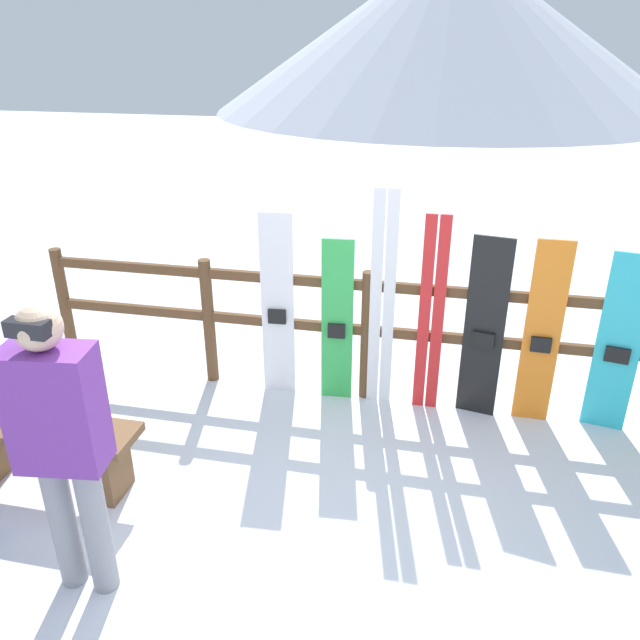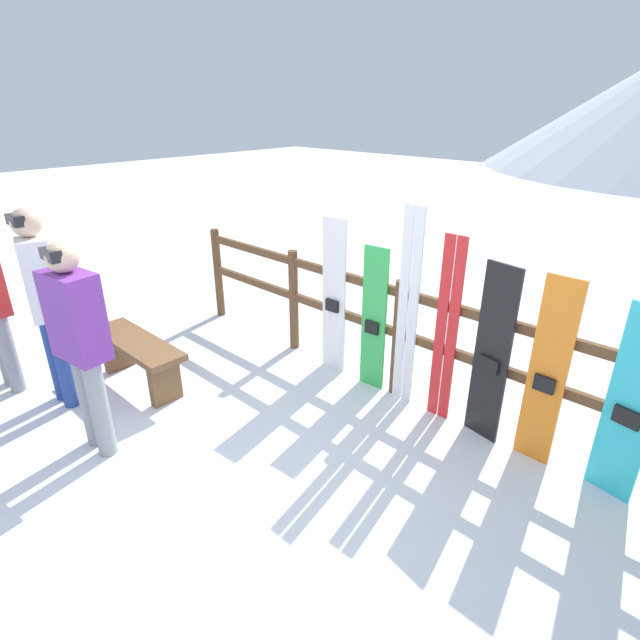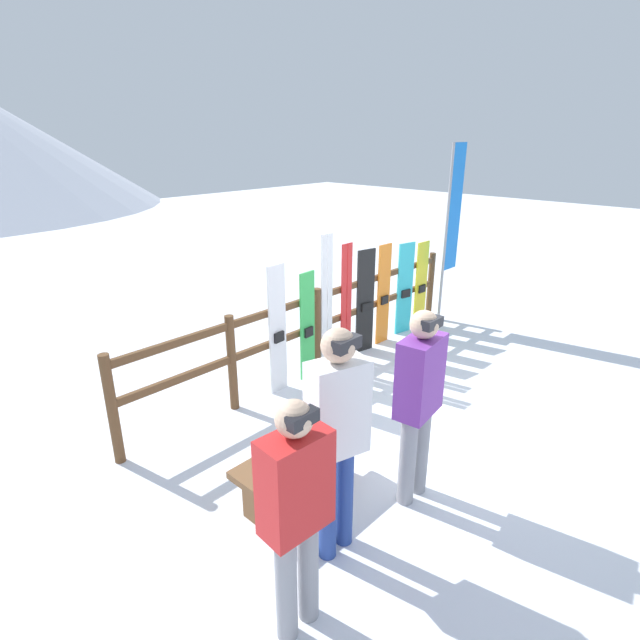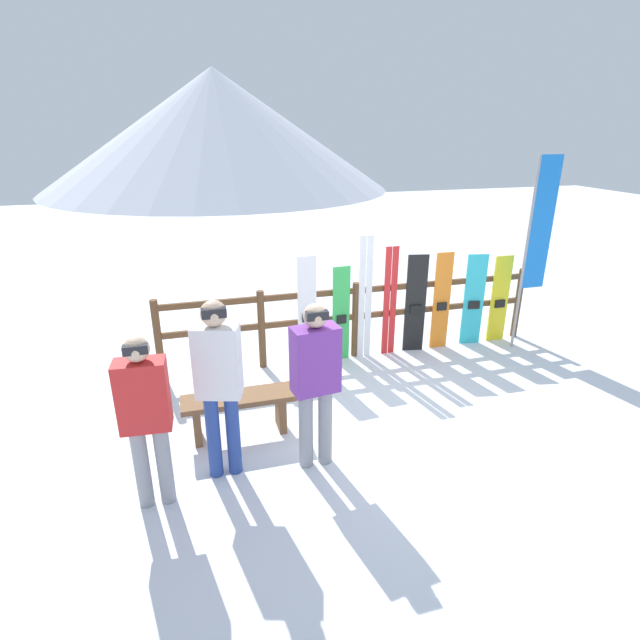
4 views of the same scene
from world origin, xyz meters
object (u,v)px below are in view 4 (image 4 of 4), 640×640
(snowboard_black_stripe, at_px, (415,304))
(snowboard_yellow, at_px, (500,299))
(snowboard_cyan, at_px, (474,300))
(rental_flag, at_px, (536,236))
(ski_pair_red, at_px, (390,302))
(snowboard_white, at_px, (307,312))
(ski_pair_white, at_px, (365,298))
(snowboard_green, at_px, (341,315))
(person_red, at_px, (145,411))
(bench, at_px, (239,406))
(snowboard_orange, at_px, (441,301))
(person_white, at_px, (219,377))
(person_purple, at_px, (315,375))

(snowboard_black_stripe, height_order, snowboard_yellow, snowboard_black_stripe)
(snowboard_cyan, height_order, rental_flag, rental_flag)
(ski_pair_red, relative_size, rental_flag, 0.57)
(snowboard_white, xyz_separation_m, ski_pair_white, (0.85, 0.00, 0.12))
(snowboard_white, relative_size, snowboard_green, 1.13)
(ski_pair_red, bearing_deg, person_red, -143.56)
(bench, relative_size, snowboard_green, 0.87)
(snowboard_green, distance_m, snowboard_orange, 1.57)
(snowboard_green, xyz_separation_m, snowboard_black_stripe, (1.15, 0.00, 0.05))
(snowboard_green, distance_m, snowboard_cyan, 2.12)
(bench, relative_size, ski_pair_white, 0.67)
(snowboard_green, distance_m, ski_pair_white, 0.41)
(snowboard_black_stripe, xyz_separation_m, snowboard_orange, (0.42, 0.00, 0.00))
(person_white, height_order, snowboard_cyan, person_white)
(bench, bearing_deg, rental_flag, 15.27)
(snowboard_white, bearing_deg, snowboard_cyan, -0.00)
(ski_pair_white, relative_size, ski_pair_red, 1.11)
(bench, distance_m, ski_pair_white, 2.57)
(bench, xyz_separation_m, snowboard_green, (1.65, 1.52, 0.34))
(person_purple, height_order, snowboard_black_stripe, person_purple)
(person_white, height_order, rental_flag, rental_flag)
(snowboard_black_stripe, distance_m, rental_flag, 1.95)
(snowboard_green, height_order, snowboard_black_stripe, snowboard_black_stripe)
(snowboard_green, relative_size, snowboard_cyan, 0.98)
(person_red, xyz_separation_m, snowboard_white, (2.01, 2.39, -0.16))
(snowboard_white, bearing_deg, ski_pair_red, 0.16)
(person_white, xyz_separation_m, ski_pair_red, (2.61, 2.15, -0.24))
(bench, distance_m, person_red, 1.36)
(snowboard_white, relative_size, snowboard_black_stripe, 1.06)
(snowboard_yellow, height_order, rental_flag, rental_flag)
(person_purple, distance_m, ski_pair_red, 2.83)
(person_red, xyz_separation_m, person_purple, (1.52, 0.16, 0.04))
(snowboard_green, xyz_separation_m, ski_pair_red, (0.74, 0.00, 0.12))
(snowboard_green, height_order, snowboard_orange, snowboard_orange)
(bench, height_order, snowboard_cyan, snowboard_cyan)
(person_purple, relative_size, snowboard_black_stripe, 1.15)
(person_red, height_order, snowboard_yellow, person_red)
(ski_pair_white, xyz_separation_m, snowboard_yellow, (2.22, -0.00, -0.22))
(snowboard_green, relative_size, rental_flag, 0.49)
(person_red, distance_m, ski_pair_red, 4.03)
(person_purple, height_order, ski_pair_red, person_purple)
(person_red, xyz_separation_m, rental_flag, (5.31, 2.09, 0.77))
(snowboard_white, distance_m, snowboard_green, 0.50)
(bench, distance_m, ski_pair_red, 2.87)
(person_purple, distance_m, person_white, 0.89)
(snowboard_orange, height_order, snowboard_yellow, snowboard_orange)
(ski_pair_white, relative_size, snowboard_yellow, 1.31)
(bench, height_order, snowboard_orange, snowboard_orange)
(snowboard_white, xyz_separation_m, snowboard_cyan, (2.61, -0.00, -0.07))
(snowboard_green, height_order, ski_pair_white, ski_pair_white)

